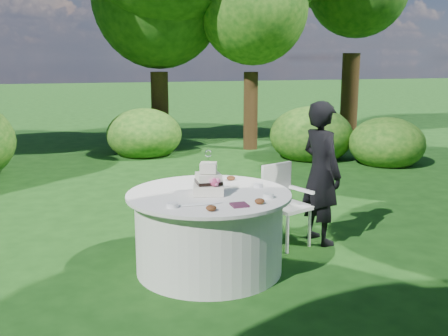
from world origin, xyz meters
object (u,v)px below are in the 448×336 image
Objects in this scene: table at (209,231)px; chair at (283,198)px; napkins at (239,205)px; cake at (209,182)px; guest at (321,173)px.

table is 1.76× the size of chair.
napkins is 0.34× the size of cake.
guest is 0.50m from chair.
chair is (0.97, 0.46, 0.13)m from table.
cake reaches higher than chair.
napkins is 1.31m from chair.
table is at bearing 96.00° from guest.
guest reaches higher than chair.
cake reaches higher than table.
chair is at bearing 25.33° from table.
table is (-1.39, -0.40, -0.40)m from guest.
chair is (-0.42, 0.06, -0.27)m from guest.
guest reaches higher than table.
guest is at bearing -7.71° from chair.
guest is 1.50m from table.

